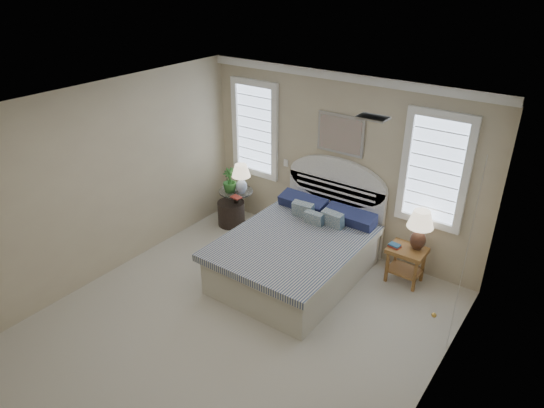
{
  "coord_description": "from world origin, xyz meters",
  "views": [
    {
      "loc": [
        3.08,
        -3.49,
        4.05
      ],
      "look_at": [
        -0.15,
        1.0,
        1.26
      ],
      "focal_mm": 32.0,
      "sensor_mm": 36.0,
      "label": 1
    }
  ],
  "objects_px": {
    "nightstand_right": "(406,258)",
    "lamp_left": "(241,175)",
    "lamp_right": "(420,226)",
    "floor_pot": "(231,213)",
    "bed": "(300,250)",
    "side_table_left": "(236,204)"
  },
  "relations": [
    {
      "from": "bed",
      "to": "side_table_left",
      "type": "xyz_separation_m",
      "value": [
        -1.65,
        0.59,
        0.0
      ]
    },
    {
      "from": "lamp_right",
      "to": "side_table_left",
      "type": "bearing_deg",
      "value": -176.45
    },
    {
      "from": "bed",
      "to": "lamp_right",
      "type": "height_order",
      "value": "bed"
    },
    {
      "from": "nightstand_right",
      "to": "floor_pot",
      "type": "height_order",
      "value": "nightstand_right"
    },
    {
      "from": "side_table_left",
      "to": "lamp_left",
      "type": "xyz_separation_m",
      "value": [
        0.12,
        0.01,
        0.55
      ]
    },
    {
      "from": "nightstand_right",
      "to": "lamp_right",
      "type": "distance_m",
      "value": 0.51
    },
    {
      "from": "nightstand_right",
      "to": "lamp_left",
      "type": "distance_m",
      "value": 2.89
    },
    {
      "from": "side_table_left",
      "to": "lamp_left",
      "type": "bearing_deg",
      "value": 3.2
    },
    {
      "from": "bed",
      "to": "lamp_left",
      "type": "relative_size",
      "value": 4.54
    },
    {
      "from": "floor_pot",
      "to": "lamp_left",
      "type": "relative_size",
      "value": 0.91
    },
    {
      "from": "floor_pot",
      "to": "nightstand_right",
      "type": "bearing_deg",
      "value": 2.88
    },
    {
      "from": "side_table_left",
      "to": "lamp_left",
      "type": "relative_size",
      "value": 1.26
    },
    {
      "from": "floor_pot",
      "to": "lamp_right",
      "type": "bearing_deg",
      "value": 4.42
    },
    {
      "from": "nightstand_right",
      "to": "lamp_left",
      "type": "bearing_deg",
      "value": -178.11
    },
    {
      "from": "nightstand_right",
      "to": "lamp_left",
      "type": "xyz_separation_m",
      "value": [
        -2.83,
        -0.09,
        0.55
      ]
    },
    {
      "from": "side_table_left",
      "to": "nightstand_right",
      "type": "bearing_deg",
      "value": 1.94
    },
    {
      "from": "floor_pot",
      "to": "lamp_left",
      "type": "xyz_separation_m",
      "value": [
        0.19,
        0.06,
        0.73
      ]
    },
    {
      "from": "side_table_left",
      "to": "lamp_right",
      "type": "height_order",
      "value": "lamp_right"
    },
    {
      "from": "lamp_left",
      "to": "lamp_right",
      "type": "relative_size",
      "value": 0.87
    },
    {
      "from": "bed",
      "to": "side_table_left",
      "type": "height_order",
      "value": "bed"
    },
    {
      "from": "side_table_left",
      "to": "lamp_right",
      "type": "xyz_separation_m",
      "value": [
        3.04,
        0.19,
        0.5
      ]
    },
    {
      "from": "bed",
      "to": "lamp_right",
      "type": "distance_m",
      "value": 1.67
    }
  ]
}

